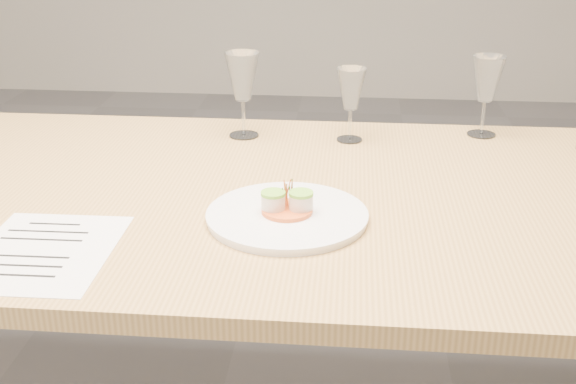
# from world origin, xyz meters

# --- Properties ---
(dining_table) EXTENTS (2.40, 1.00, 0.75)m
(dining_table) POSITION_xyz_m (0.00, 0.00, 0.68)
(dining_table) COLOR tan
(dining_table) RESTS_ON ground
(dinner_plate) EXTENTS (0.31, 0.31, 0.08)m
(dinner_plate) POSITION_xyz_m (0.23, -0.15, 0.76)
(dinner_plate) COLOR white
(dinner_plate) RESTS_ON dining_table
(recipe_sheet) EXTENTS (0.24, 0.31, 0.00)m
(recipe_sheet) POSITION_xyz_m (-0.19, -0.32, 0.75)
(recipe_sheet) COLOR white
(recipe_sheet) RESTS_ON dining_table
(wine_glass_0) EXTENTS (0.09, 0.09, 0.22)m
(wine_glass_0) POSITION_xyz_m (0.07, 0.35, 0.90)
(wine_glass_0) COLOR white
(wine_glass_0) RESTS_ON dining_table
(wine_glass_1) EXTENTS (0.07, 0.07, 0.19)m
(wine_glass_1) POSITION_xyz_m (0.34, 0.34, 0.88)
(wine_glass_1) COLOR white
(wine_glass_1) RESTS_ON dining_table
(wine_glass_2) EXTENTS (0.08, 0.08, 0.21)m
(wine_glass_2) POSITION_xyz_m (0.68, 0.42, 0.90)
(wine_glass_2) COLOR white
(wine_glass_2) RESTS_ON dining_table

